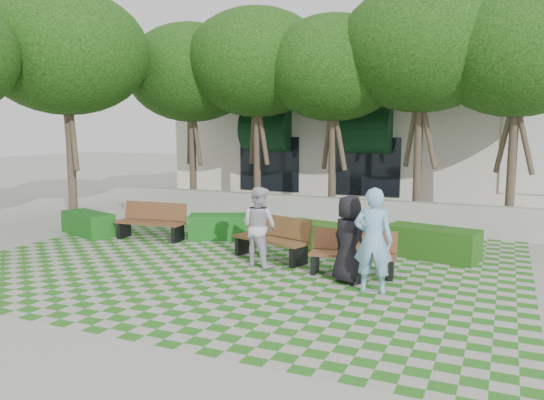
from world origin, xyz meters
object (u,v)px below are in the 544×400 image
at_px(bench_west, 152,222).
at_px(bench_east, 353,254).
at_px(hedge_midleft, 225,227).
at_px(person_dark, 349,239).
at_px(bench_mid, 272,239).
at_px(hedge_west, 88,224).
at_px(hedge_east, 432,243).
at_px(person_blue, 373,240).
at_px(hedge_midright, 321,236).
at_px(person_white, 259,227).

bearing_deg(bench_west, bench_east, -16.00).
height_order(bench_west, hedge_midleft, bench_west).
bearing_deg(person_dark, bench_mid, 5.11).
relative_size(bench_mid, person_dark, 1.16).
bearing_deg(hedge_west, hedge_east, 6.86).
bearing_deg(bench_mid, bench_west, -172.20).
relative_size(hedge_west, person_blue, 0.94).
bearing_deg(hedge_midleft, bench_east, -26.67).
height_order(hedge_midright, person_dark, person_dark).
relative_size(hedge_midleft, person_blue, 0.98).
height_order(bench_west, person_dark, person_dark).
relative_size(hedge_east, person_blue, 1.06).
height_order(hedge_midright, hedge_west, hedge_midright).
distance_m(bench_east, person_white, 2.14).
height_order(person_dark, person_white, person_white).
xyz_separation_m(bench_east, bench_mid, (-2.07, 0.52, 0.04)).
distance_m(bench_mid, person_dark, 2.45).
xyz_separation_m(person_blue, person_dark, (-0.58, 0.43, -0.11)).
bearing_deg(hedge_east, person_white, -145.95).
distance_m(hedge_east, hedge_west, 9.45).
distance_m(hedge_midright, person_dark, 2.95).
height_order(bench_east, bench_west, bench_west).
distance_m(hedge_east, person_dark, 3.05).
distance_m(hedge_midleft, person_blue, 5.84).
relative_size(hedge_west, person_dark, 1.06).
xyz_separation_m(bench_west, hedge_east, (7.33, 0.89, -0.12)).
distance_m(hedge_midleft, person_dark, 5.11).
bearing_deg(hedge_west, hedge_midright, 7.75).
distance_m(bench_mid, hedge_west, 6.03).
relative_size(person_blue, person_dark, 1.13).
height_order(hedge_west, person_dark, person_dark).
bearing_deg(bench_mid, hedge_midright, 81.43).
relative_size(hedge_east, hedge_midleft, 1.08).
relative_size(bench_east, hedge_west, 0.99).
xyz_separation_m(hedge_east, person_white, (-3.39, -2.29, 0.52)).
bearing_deg(person_white, hedge_west, 3.21).
distance_m(person_blue, person_white, 2.87).
distance_m(hedge_west, person_white, 6.13).
bearing_deg(hedge_midleft, person_dark, -32.38).
distance_m(bench_west, hedge_east, 7.38).
relative_size(bench_mid, hedge_midright, 1.05).
bearing_deg(hedge_midright, hedge_east, 4.61).
height_order(hedge_midleft, person_white, person_white).
height_order(bench_mid, person_dark, person_dark).
xyz_separation_m(hedge_midright, person_dark, (1.43, -2.52, 0.53)).
bearing_deg(person_dark, hedge_west, 21.65).
bearing_deg(hedge_midleft, bench_west, -154.07).
bearing_deg(bench_west, hedge_west, -177.82).
bearing_deg(person_white, person_dark, -177.47).
bearing_deg(person_white, bench_mid, -77.26).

